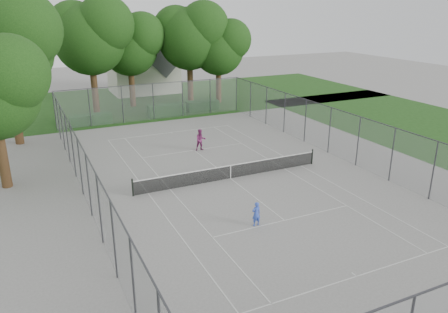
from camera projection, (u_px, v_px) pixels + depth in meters
name	position (u px, v px, depth m)	size (l,w,h in m)	color
ground	(231.00, 179.00, 28.24)	(120.00, 120.00, 0.00)	slate
grass_far	(132.00, 102.00, 50.42)	(60.00, 20.00, 0.00)	#193E11
court_markings	(231.00, 178.00, 28.24)	(11.03, 23.83, 0.01)	beige
tennis_net	(231.00, 171.00, 28.07)	(12.87, 0.10, 1.10)	black
perimeter_fence	(231.00, 152.00, 27.64)	(18.08, 34.08, 3.52)	#38383D
tree_far_left	(90.00, 33.00, 42.72)	(8.08, 7.38, 11.62)	#3D2716
tree_far_midleft	(130.00, 42.00, 46.03)	(6.96, 6.36, 10.01)	#3D2716
tree_far_midright	(190.00, 34.00, 47.28)	(7.75, 7.07, 11.14)	#3D2716
tree_far_right	(219.00, 46.00, 48.06)	(6.44, 5.88, 9.26)	#3D2716
tree_side_back	(5.00, 41.00, 32.65)	(8.19, 7.47, 11.77)	#3D2716
hedge_left	(91.00, 119.00, 40.85)	(3.81, 1.14, 0.95)	#154115
hedge_mid	(167.00, 110.00, 43.96)	(3.78, 1.08, 1.19)	#154115
hedge_right	(202.00, 106.00, 46.22)	(3.44, 1.26, 1.03)	#154115
house	(143.00, 60.00, 54.84)	(8.03, 6.22, 10.00)	beige
girl_player	(256.00, 214.00, 22.07)	(0.47, 0.31, 1.30)	blue
woman_player	(201.00, 140.00, 33.44)	(0.82, 0.64, 1.68)	#812B65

